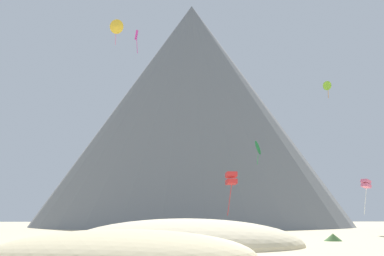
{
  "coord_description": "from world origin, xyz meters",
  "views": [
    {
      "loc": [
        -5.18,
        -28.01,
        2.28
      ],
      "look_at": [
        0.59,
        44.98,
        15.73
      ],
      "focal_mm": 45.28,
      "sensor_mm": 36.0,
      "label": 1
    }
  ],
  "objects_px": {
    "bush_near_right": "(333,237)",
    "rock_massif": "(186,122)",
    "bush_ridge_crest": "(257,236)",
    "kite_green_mid": "(257,148)",
    "kite_lime_high": "(327,86)",
    "kite_gold_high": "(116,27)",
    "kite_magenta_high": "(137,37)",
    "kite_red_low": "(231,179)",
    "kite_rainbow_low": "(366,184)"
  },
  "relations": [
    {
      "from": "bush_near_right",
      "to": "kite_gold_high",
      "type": "distance_m",
      "value": 44.44
    },
    {
      "from": "bush_near_right",
      "to": "kite_green_mid",
      "type": "distance_m",
      "value": 40.0
    },
    {
      "from": "bush_ridge_crest",
      "to": "kite_rainbow_low",
      "type": "height_order",
      "value": "kite_rainbow_low"
    },
    {
      "from": "rock_massif",
      "to": "kite_lime_high",
      "type": "relative_size",
      "value": 32.29
    },
    {
      "from": "bush_ridge_crest",
      "to": "kite_red_low",
      "type": "distance_m",
      "value": 12.19
    },
    {
      "from": "kite_green_mid",
      "to": "bush_ridge_crest",
      "type": "bearing_deg",
      "value": -11.68
    },
    {
      "from": "kite_green_mid",
      "to": "kite_magenta_high",
      "type": "height_order",
      "value": "kite_magenta_high"
    },
    {
      "from": "kite_rainbow_low",
      "to": "kite_red_low",
      "type": "distance_m",
      "value": 17.98
    },
    {
      "from": "kite_red_low",
      "to": "kite_gold_high",
      "type": "bearing_deg",
      "value": -31.46
    },
    {
      "from": "kite_gold_high",
      "to": "kite_magenta_high",
      "type": "xyz_separation_m",
      "value": [
        2.84,
        5.68,
        0.6
      ]
    },
    {
      "from": "bush_near_right",
      "to": "rock_massif",
      "type": "distance_m",
      "value": 76.6
    },
    {
      "from": "kite_green_mid",
      "to": "kite_rainbow_low",
      "type": "relative_size",
      "value": 0.91
    },
    {
      "from": "kite_green_mid",
      "to": "kite_magenta_high",
      "type": "relative_size",
      "value": 1.08
    },
    {
      "from": "kite_gold_high",
      "to": "kite_magenta_high",
      "type": "height_order",
      "value": "kite_magenta_high"
    },
    {
      "from": "kite_red_low",
      "to": "kite_lime_high",
      "type": "xyz_separation_m",
      "value": [
        22.09,
        23.51,
        19.17
      ]
    },
    {
      "from": "kite_gold_high",
      "to": "kite_magenta_high",
      "type": "relative_size",
      "value": 1.03
    },
    {
      "from": "kite_gold_high",
      "to": "kite_red_low",
      "type": "distance_m",
      "value": 29.26
    },
    {
      "from": "rock_massif",
      "to": "kite_red_low",
      "type": "distance_m",
      "value": 59.43
    },
    {
      "from": "bush_ridge_crest",
      "to": "rock_massif",
      "type": "relative_size",
      "value": 0.01
    },
    {
      "from": "bush_ridge_crest",
      "to": "kite_lime_high",
      "type": "bearing_deg",
      "value": 57.88
    },
    {
      "from": "kite_gold_high",
      "to": "kite_lime_high",
      "type": "relative_size",
      "value": 1.22
    },
    {
      "from": "kite_gold_high",
      "to": "kite_rainbow_low",
      "type": "bearing_deg",
      "value": 4.72
    },
    {
      "from": "bush_near_right",
      "to": "kite_gold_high",
      "type": "xyz_separation_m",
      "value": [
        -23.04,
        23.32,
        30.0
      ]
    },
    {
      "from": "bush_near_right",
      "to": "kite_lime_high",
      "type": "relative_size",
      "value": 0.54
    },
    {
      "from": "bush_ridge_crest",
      "to": "kite_green_mid",
      "type": "xyz_separation_m",
      "value": [
        7.3,
        32.24,
        14.0
      ]
    },
    {
      "from": "kite_red_low",
      "to": "kite_green_mid",
      "type": "bearing_deg",
      "value": -115.1
    },
    {
      "from": "bush_near_right",
      "to": "kite_green_mid",
      "type": "bearing_deg",
      "value": 88.33
    },
    {
      "from": "kite_gold_high",
      "to": "kite_lime_high",
      "type": "height_order",
      "value": "kite_gold_high"
    },
    {
      "from": "bush_near_right",
      "to": "bush_ridge_crest",
      "type": "bearing_deg",
      "value": 139.76
    },
    {
      "from": "kite_green_mid",
      "to": "kite_rainbow_low",
      "type": "height_order",
      "value": "kite_green_mid"
    },
    {
      "from": "rock_massif",
      "to": "kite_gold_high",
      "type": "relative_size",
      "value": 26.43
    },
    {
      "from": "bush_near_right",
      "to": "kite_magenta_high",
      "type": "relative_size",
      "value": 0.45
    },
    {
      "from": "rock_massif",
      "to": "kite_red_low",
      "type": "bearing_deg",
      "value": -87.86
    },
    {
      "from": "bush_near_right",
      "to": "rock_massif",
      "type": "relative_size",
      "value": 0.02
    },
    {
      "from": "kite_red_low",
      "to": "rock_massif",
      "type": "bearing_deg",
      "value": -92.41
    },
    {
      "from": "kite_magenta_high",
      "to": "bush_ridge_crest",
      "type": "bearing_deg",
      "value": -79.33
    },
    {
      "from": "rock_massif",
      "to": "kite_red_low",
      "type": "height_order",
      "value": "rock_massif"
    },
    {
      "from": "rock_massif",
      "to": "kite_gold_high",
      "type": "xyz_separation_m",
      "value": [
        -13.7,
        -48.45,
        4.9
      ]
    },
    {
      "from": "bush_near_right",
      "to": "kite_red_low",
      "type": "distance_m",
      "value": 18.2
    },
    {
      "from": "kite_rainbow_low",
      "to": "kite_red_low",
      "type": "relative_size",
      "value": 0.85
    },
    {
      "from": "bush_ridge_crest",
      "to": "kite_gold_high",
      "type": "bearing_deg",
      "value": 132.97
    },
    {
      "from": "kite_magenta_high",
      "to": "kite_lime_high",
      "type": "xyz_separation_m",
      "value": [
        35.07,
        9.81,
        -4.71
      ]
    },
    {
      "from": "kite_gold_high",
      "to": "kite_green_mid",
      "type": "relative_size",
      "value": 0.95
    },
    {
      "from": "kite_gold_high",
      "to": "kite_green_mid",
      "type": "bearing_deg",
      "value": 47.56
    },
    {
      "from": "bush_ridge_crest",
      "to": "rock_massif",
      "type": "bearing_deg",
      "value": 92.7
    },
    {
      "from": "bush_near_right",
      "to": "kite_rainbow_low",
      "type": "distance_m",
      "value": 20.13
    },
    {
      "from": "kite_rainbow_low",
      "to": "rock_massif",
      "type": "bearing_deg",
      "value": -9.37
    },
    {
      "from": "kite_green_mid",
      "to": "bush_near_right",
      "type": "bearing_deg",
      "value": -0.59
    },
    {
      "from": "bush_ridge_crest",
      "to": "kite_gold_high",
      "type": "height_order",
      "value": "kite_gold_high"
    },
    {
      "from": "kite_magenta_high",
      "to": "kite_lime_high",
      "type": "distance_m",
      "value": 36.72
    }
  ]
}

